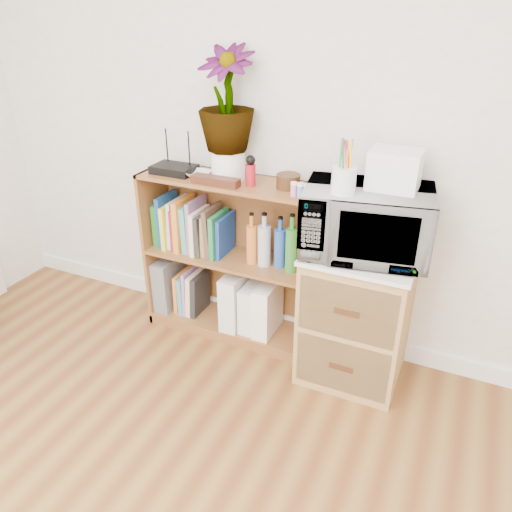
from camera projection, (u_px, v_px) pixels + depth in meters
The scene contains 21 objects.
skirting_board at pixel (295, 324), 3.00m from camera, with size 4.00×0.02×0.10m, color white.
bookshelf at pixel (231, 260), 2.82m from camera, with size 1.00×0.30×0.95m, color brown.
wicker_unit at pixel (356, 317), 2.54m from camera, with size 0.50×0.45×0.70m, color #9E7542.
microwave at pixel (366, 222), 2.29m from camera, with size 0.57×0.39×0.32m, color white.
pen_cup at pixel (344, 180), 2.14m from camera, with size 0.11×0.11×0.12m, color white.
small_appliance at pixel (395, 169), 2.18m from camera, with size 0.22×0.18×0.17m, color white.
router at pixel (174, 169), 2.69m from camera, with size 0.23×0.16×0.04m, color black.
white_bowl at pixel (198, 174), 2.63m from camera, with size 0.13×0.13×0.03m, color silver.
plant_pot at pixel (228, 164), 2.59m from camera, with size 0.18×0.18×0.15m, color white.
potted_plant at pixel (226, 99), 2.44m from camera, with size 0.28×0.28×0.51m, color #33742E.
trinket_box at pixel (215, 181), 2.52m from camera, with size 0.26×0.06×0.04m, color #34180E.
kokeshi_doll at pixel (251, 175), 2.49m from camera, with size 0.05×0.05×0.11m, color #A31420.
wooden_bowl at pixel (288, 181), 2.47m from camera, with size 0.12×0.12×0.07m, color #351E0E.
paint_jars at pixel (300, 191), 2.35m from camera, with size 0.12×0.04×0.06m, color pink.
file_box at pixel (170, 282), 3.09m from camera, with size 0.10×0.26×0.32m, color slate.
magazine_holder_left at pixel (236, 298), 2.91m from camera, with size 0.11×0.27×0.33m, color silver.
magazine_holder_mid at pixel (253, 306), 2.88m from camera, with size 0.09×0.22×0.28m, color white.
magazine_holder_right at pixel (268, 308), 2.84m from camera, with size 0.10×0.25×0.31m, color white.
cookbooks at pixel (191, 227), 2.84m from camera, with size 0.43×0.20×0.31m.
liquor_bottles at pixel (287, 243), 2.61m from camera, with size 0.45×0.07×0.32m.
lower_books at pixel (192, 291), 3.04m from camera, with size 0.16×0.19×0.29m.
Camera 1 is at (0.82, -0.11, 1.79)m, focal length 35.00 mm.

